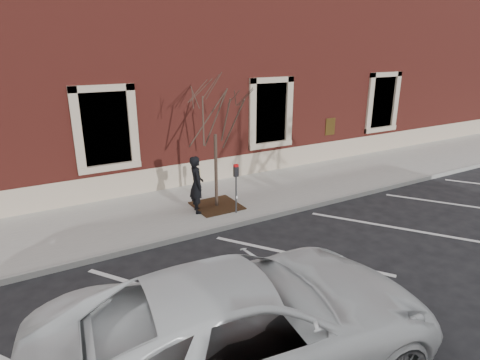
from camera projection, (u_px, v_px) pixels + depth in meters
ground at (251, 222)px, 11.39m from camera, size 120.00×120.00×0.00m
sidewalk_near at (222, 201)px, 12.80m from camera, size 40.00×3.50×0.15m
curb_near at (252, 221)px, 11.33m from camera, size 40.00×0.12×0.15m
parking_stripes at (299, 255)px, 9.58m from camera, size 28.00×4.40×0.01m
building_civic at (153, 66)px, 16.48m from camera, size 40.00×8.62×8.00m
man at (197, 185)px, 11.50m from camera, size 0.52×0.68×1.68m
parking_meter at (236, 180)px, 11.36m from camera, size 0.13×0.10×1.46m
tree_grate at (217, 206)px, 12.15m from camera, size 1.33×1.33×0.03m
sapling at (215, 113)px, 11.26m from camera, size 2.42×2.42×4.03m
white_truck at (246, 323)px, 5.94m from camera, size 6.42×3.53×1.70m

